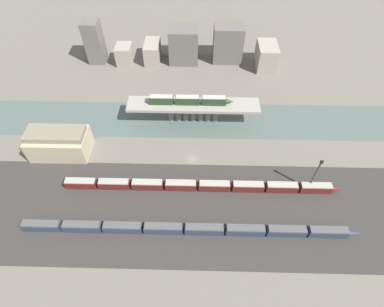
{
  "coord_description": "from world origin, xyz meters",
  "views": [
    {
      "loc": [
        1.84,
        -77.75,
        94.15
      ],
      "look_at": [
        0.0,
        -0.38,
        3.81
      ],
      "focal_mm": 28.0,
      "sensor_mm": 36.0,
      "label": 1
    }
  ],
  "objects": [
    {
      "name": "bridge",
      "position": [
        0.0,
        23.23,
        7.08
      ],
      "size": [
        57.69,
        9.79,
        9.51
      ],
      "color": "gray",
      "rests_on": "ground"
    },
    {
      "name": "train_yard_near",
      "position": [
        -0.52,
        -31.97,
        1.84
      ],
      "size": [
        113.28,
        2.84,
        3.74
      ],
      "color": "#2D384C",
      "rests_on": "ground"
    },
    {
      "name": "city_block_far_left",
      "position": [
        -54.29,
        71.14,
        11.27
      ],
      "size": [
        8.61,
        9.63,
        22.54
      ],
      "primitive_type": "cube",
      "color": "#605B56",
      "rests_on": "ground"
    },
    {
      "name": "city_block_far_right",
      "position": [
        17.74,
        73.65,
        9.84
      ],
      "size": [
        15.79,
        11.36,
        19.69
      ],
      "primitive_type": "cube",
      "color": "#605B56",
      "rests_on": "ground"
    },
    {
      "name": "city_block_left",
      "position": [
        -38.73,
        69.17,
        5.1
      ],
      "size": [
        8.25,
        10.51,
        10.2
      ],
      "primitive_type": "cube",
      "color": "gray",
      "rests_on": "ground"
    },
    {
      "name": "signal_tower",
      "position": [
        44.06,
        -13.42,
        8.43
      ],
      "size": [
        1.0,
        0.71,
        16.44
      ],
      "color": "#4C4C51",
      "rests_on": "ground"
    },
    {
      "name": "city_block_right",
      "position": [
        -6.24,
        72.48,
        9.39
      ],
      "size": [
        15.57,
        13.35,
        18.79
      ],
      "primitive_type": "cube",
      "color": "#605B56",
      "rests_on": "ground"
    },
    {
      "name": "city_block_tall",
      "position": [
        38.27,
        67.14,
        6.41
      ],
      "size": [
        10.11,
        15.58,
        12.82
      ],
      "primitive_type": "cube",
      "color": "gray",
      "rests_on": "ground"
    },
    {
      "name": "warehouse_building",
      "position": [
        -53.74,
        2.74,
        5.55
      ],
      "size": [
        23.29,
        13.06,
        11.67
      ],
      "color": "tan",
      "rests_on": "ground"
    },
    {
      "name": "city_block_center",
      "position": [
        -23.59,
        71.96,
        5.25
      ],
      "size": [
        8.13,
        14.96,
        10.51
      ],
      "primitive_type": "cube",
      "color": "gray",
      "rests_on": "ground"
    },
    {
      "name": "river_water",
      "position": [
        0.0,
        23.23,
        0.0
      ],
      "size": [
        320.0,
        23.22,
        0.01
      ],
      "primitive_type": "cube",
      "color": "#4C5B56",
      "rests_on": "ground"
    },
    {
      "name": "train_yard_mid",
      "position": [
        3.79,
        -14.45,
        1.87
      ],
      "size": [
        102.98,
        2.92,
        3.81
      ],
      "color": "#5B1E19",
      "rests_on": "ground"
    },
    {
      "name": "ground_plane",
      "position": [
        0.0,
        0.0,
        0.0
      ],
      "size": [
        400.0,
        400.0,
        0.0
      ],
      "primitive_type": "plane",
      "color": "#666056"
    },
    {
      "name": "train_on_bridge",
      "position": [
        -1.41,
        23.23,
        11.43
      ],
      "size": [
        36.43,
        2.63,
        3.92
      ],
      "color": "#23381E",
      "rests_on": "bridge"
    },
    {
      "name": "railbed_yard",
      "position": [
        0.0,
        -24.0,
        0.0
      ],
      "size": [
        280.0,
        42.0,
        0.01
      ],
      "primitive_type": "cube",
      "color": "#33302D",
      "rests_on": "ground"
    }
  ]
}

